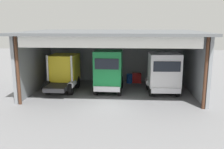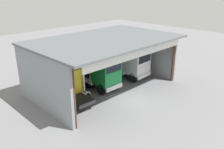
{
  "view_description": "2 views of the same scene",
  "coord_description": "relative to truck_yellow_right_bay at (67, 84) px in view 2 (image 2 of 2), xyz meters",
  "views": [
    {
      "loc": [
        1.49,
        -17.21,
        6.08
      ],
      "look_at": [
        0.0,
        3.01,
        1.81
      ],
      "focal_mm": 39.62,
      "sensor_mm": 36.0,
      "label": 1
    },
    {
      "loc": [
        -15.74,
        -12.76,
        10.29
      ],
      "look_at": [
        0.0,
        3.01,
        1.81
      ],
      "focal_mm": 37.75,
      "sensor_mm": 36.0,
      "label": 2
    }
  ],
  "objects": [
    {
      "name": "ground_plane",
      "position": [
        4.49,
        -4.41,
        -1.75
      ],
      "size": [
        80.0,
        80.0,
        0.0
      ],
      "primitive_type": "plane",
      "color": "slate",
      "rests_on": "ground"
    },
    {
      "name": "workshop_shed",
      "position": [
        4.49,
        0.68,
        1.98
      ],
      "size": [
        14.69,
        9.65,
        5.38
      ],
      "color": "gray",
      "rests_on": "ground"
    },
    {
      "name": "truck_yellow_right_bay",
      "position": [
        0.0,
        0.0,
        0.0
      ],
      "size": [
        2.56,
        4.77,
        3.35
      ],
      "rotation": [
        0.0,
        0.0,
        -0.03
      ],
      "color": "yellow",
      "rests_on": "ground"
    },
    {
      "name": "truck_green_center_left_bay",
      "position": [
        4.12,
        -0.63,
        0.22
      ],
      "size": [
        2.5,
        4.83,
        3.77
      ],
      "rotation": [
        0.0,
        0.0,
        3.12
      ],
      "color": "#197F3D",
      "rests_on": "ground"
    },
    {
      "name": "truck_white_left_bay",
      "position": [
        8.84,
        -0.71,
        0.14
      ],
      "size": [
        2.8,
        4.51,
        3.58
      ],
      "rotation": [
        0.0,
        0.0,
        3.18
      ],
      "color": "white",
      "rests_on": "ground"
    },
    {
      "name": "oil_drum",
      "position": [
        5.96,
        3.15,
        -1.28
      ],
      "size": [
        0.58,
        0.58,
        0.93
      ],
      "primitive_type": "cylinder",
      "color": "#194CB2",
      "rests_on": "ground"
    },
    {
      "name": "tool_cart",
      "position": [
        6.7,
        3.29,
        -1.25
      ],
      "size": [
        0.9,
        0.6,
        1.0
      ],
      "primitive_type": "cube",
      "color": "red",
      "rests_on": "ground"
    }
  ]
}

